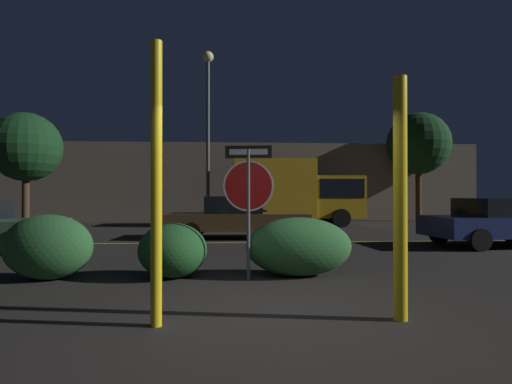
% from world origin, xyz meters
% --- Properties ---
extents(ground_plane, '(260.00, 260.00, 0.00)m').
position_xyz_m(ground_plane, '(0.00, 0.00, 0.00)').
color(ground_plane, black).
extents(road_center_stripe, '(37.84, 0.12, 0.01)m').
position_xyz_m(road_center_stripe, '(0.00, 7.48, 0.00)').
color(road_center_stripe, gold).
rests_on(road_center_stripe, ground_plane).
extents(stop_sign, '(0.88, 0.15, 2.34)m').
position_xyz_m(stop_sign, '(-0.19, 2.07, 1.63)').
color(stop_sign, '#4C4C51').
rests_on(stop_sign, ground_plane).
extents(yellow_pole_left, '(0.13, 0.13, 3.23)m').
position_xyz_m(yellow_pole_left, '(-1.33, -0.30, 1.62)').
color(yellow_pole_left, yellow).
rests_on(yellow_pole_left, ground_plane).
extents(yellow_pole_right, '(0.16, 0.16, 2.89)m').
position_xyz_m(yellow_pole_right, '(1.52, -0.25, 1.45)').
color(yellow_pole_right, yellow).
rests_on(yellow_pole_right, ground_plane).
extents(hedge_bush_1, '(1.53, 0.96, 1.14)m').
position_xyz_m(hedge_bush_1, '(-3.69, 2.31, 0.57)').
color(hedge_bush_1, '#285B2D').
rests_on(hedge_bush_1, ground_plane).
extents(hedge_bush_2, '(1.22, 1.16, 0.98)m').
position_xyz_m(hedge_bush_2, '(-1.54, 2.35, 0.49)').
color(hedge_bush_2, '#1E4C23').
rests_on(hedge_bush_2, ground_plane).
extents(hedge_bush_3, '(1.94, 1.03, 1.07)m').
position_xyz_m(hedge_bush_3, '(0.74, 2.36, 0.54)').
color(hedge_bush_3, '#2D6633').
rests_on(hedge_bush_3, ground_plane).
extents(passing_car_2, '(4.89, 2.04, 1.43)m').
position_xyz_m(passing_car_2, '(-0.32, 8.81, 0.71)').
color(passing_car_2, brown).
rests_on(passing_car_2, ground_plane).
extents(passing_car_3, '(4.17, 2.23, 1.38)m').
position_xyz_m(passing_car_3, '(7.12, 6.20, 0.69)').
color(passing_car_3, navy).
rests_on(passing_car_3, ground_plane).
extents(delivery_truck, '(6.12, 2.53, 3.14)m').
position_xyz_m(delivery_truck, '(2.57, 14.02, 1.64)').
color(delivery_truck, gold).
rests_on(delivery_truck, ground_plane).
extents(street_lamp, '(0.52, 0.52, 8.23)m').
position_xyz_m(street_lamp, '(-1.63, 13.93, 5.54)').
color(street_lamp, '#4C4C51').
rests_on(street_lamp, ground_plane).
extents(tree_0, '(3.47, 3.47, 6.10)m').
position_xyz_m(tree_0, '(9.96, 16.95, 4.34)').
color(tree_0, '#422D1E').
rests_on(tree_0, ground_plane).
extents(tree_1, '(3.17, 3.17, 5.27)m').
position_xyz_m(tree_1, '(-10.01, 14.11, 3.67)').
color(tree_1, '#422D1E').
rests_on(tree_1, ground_plane).
extents(building_backdrop, '(31.23, 4.20, 4.45)m').
position_xyz_m(building_backdrop, '(-1.75, 19.90, 2.23)').
color(building_backdrop, '#7A6B5B').
rests_on(building_backdrop, ground_plane).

